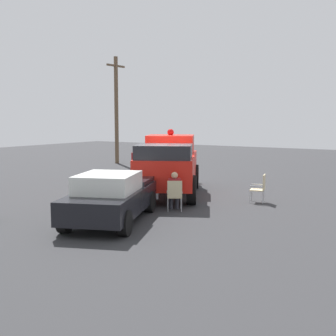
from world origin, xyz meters
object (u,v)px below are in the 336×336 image
spectator_standing (138,162)px  utility_pole (116,108)px  lawn_chair_near_truck (175,193)px  lawn_chair_spare (261,186)px  vintage_fire_truck (169,165)px  spectator_seated (174,189)px  classic_hot_rod (112,196)px

spectator_standing → utility_pole: size_ratio=0.24×
lawn_chair_near_truck → lawn_chair_spare: 3.45m
vintage_fire_truck → lawn_chair_spare: bearing=-85.2°
lawn_chair_spare → vintage_fire_truck: bearing=94.8°
spectator_seated → utility_pole: bearing=45.9°
lawn_chair_spare → utility_pole: 15.60m
classic_hot_rod → lawn_chair_near_truck: bearing=-21.3°
spectator_standing → utility_pole: utility_pole is taller
vintage_fire_truck → lawn_chair_near_truck: 3.25m
classic_hot_rod → utility_pole: bearing=38.4°
lawn_chair_near_truck → spectator_standing: bearing=46.4°
vintage_fire_truck → lawn_chair_spare: 3.79m
classic_hot_rod → lawn_chair_near_truck: (2.17, -0.85, -0.16)m
utility_pole → vintage_fire_truck: bearing=-131.6°
lawn_chair_spare → utility_pole: bearing=58.6°
spectator_standing → classic_hot_rod: bearing=-149.4°
vintage_fire_truck → utility_pole: (8.28, 9.33, 2.48)m
lawn_chair_spare → utility_pole: utility_pole is taller
lawn_chair_near_truck → spectator_standing: spectator_standing is taller
spectator_seated → utility_pole: 15.76m
lawn_chair_spare → spectator_seated: (-2.79, 1.94, 0.11)m
classic_hot_rod → spectator_seated: classic_hot_rod is taller
lawn_chair_near_truck → spectator_seated: spectator_seated is taller
vintage_fire_truck → utility_pole: 12.72m
lawn_chair_near_truck → vintage_fire_truck: bearing=35.7°
vintage_fire_truck → spectator_standing: size_ratio=3.75×
classic_hot_rod → spectator_standing: bearing=30.6°
spectator_standing → lawn_chair_spare: bearing=-104.6°
lawn_chair_near_truck → utility_pole: (10.87, 11.19, 3.09)m
lawn_chair_spare → spectator_seated: bearing=145.2°
spectator_standing → lawn_chair_near_truck: bearing=-133.6°
lawn_chair_spare → lawn_chair_near_truck: bearing=147.3°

